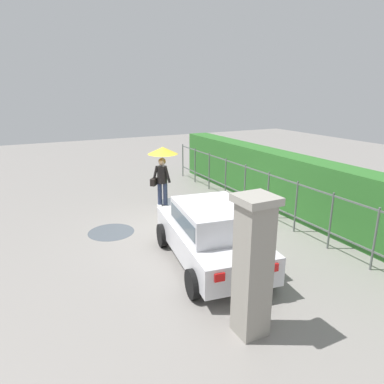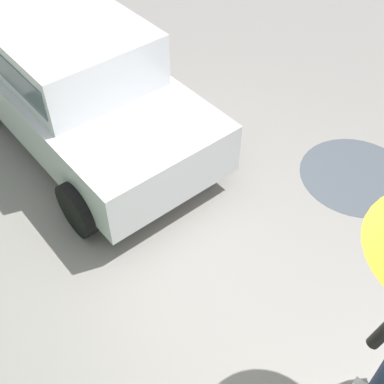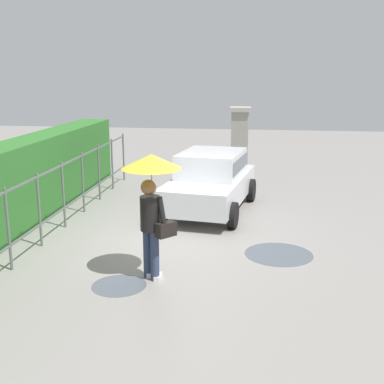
{
  "view_description": "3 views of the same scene",
  "coord_description": "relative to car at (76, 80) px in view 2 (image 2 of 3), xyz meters",
  "views": [
    {
      "loc": [
        8.7,
        -4.19,
        3.97
      ],
      "look_at": [
        0.13,
        0.12,
        1.13
      ],
      "focal_mm": 32.86,
      "sensor_mm": 36.0,
      "label": 1
    },
    {
      "loc": [
        -2.03,
        2.26,
        4.04
      ],
      "look_at": [
        -0.07,
        0.1,
        0.97
      ],
      "focal_mm": 46.23,
      "sensor_mm": 36.0,
      "label": 2
    },
    {
      "loc": [
        -9.85,
        -1.63,
        3.45
      ],
      "look_at": [
        -0.19,
        -0.31,
        1.05
      ],
      "focal_mm": 46.47,
      "sensor_mm": 36.0,
      "label": 3
    }
  ],
  "objects": [
    {
      "name": "car",
      "position": [
        0.0,
        0.0,
        0.0
      ],
      "size": [
        3.91,
        2.28,
        1.48
      ],
      "rotation": [
        0.0,
        0.0,
        3.0
      ],
      "color": "silver",
      "rests_on": "ground"
    },
    {
      "name": "ground_plane",
      "position": [
        -2.23,
        0.44,
        -0.8
      ],
      "size": [
        40.0,
        40.0,
        0.0
      ],
      "primitive_type": "plane",
      "color": "gray"
    },
    {
      "name": "puddle_near",
      "position": [
        -2.93,
        -1.62,
        -0.8
      ],
      "size": [
        1.31,
        1.31,
        0.0
      ],
      "primitive_type": "cylinder",
      "color": "#4C545B",
      "rests_on": "ground"
    }
  ]
}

